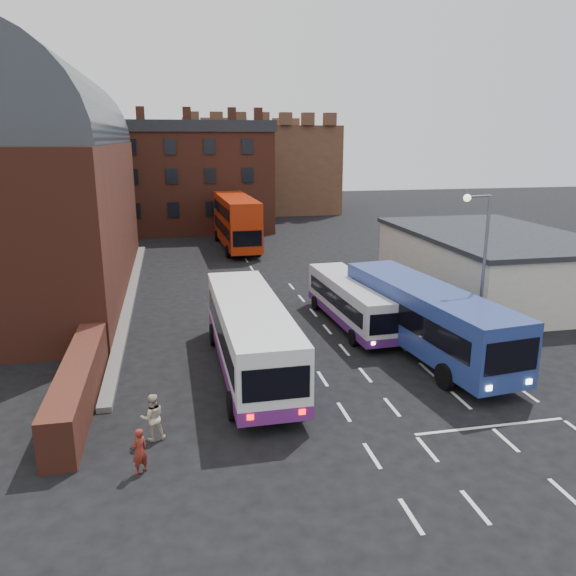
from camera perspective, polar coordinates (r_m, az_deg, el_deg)
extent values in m
plane|color=black|center=(23.28, 5.11, -11.55)|extent=(180.00, 180.00, 0.00)
cube|color=#602B1E|center=(42.28, -24.48, 6.35)|extent=(12.00, 28.00, 10.00)
cylinder|color=#1E2328|center=(41.94, -25.23, 13.10)|extent=(12.00, 26.00, 12.00)
cube|color=#602B1E|center=(24.19, -20.49, -9.09)|extent=(1.20, 10.00, 1.80)
cube|color=beige|center=(40.85, 19.87, 2.26)|extent=(10.00, 16.00, 4.00)
cube|color=#282B30|center=(40.47, 20.14, 5.16)|extent=(10.40, 16.40, 0.30)
cube|color=brown|center=(66.07, -11.71, 10.46)|extent=(22.00, 10.00, 11.00)
cube|color=brown|center=(86.87, -3.71, 12.09)|extent=(22.00, 22.00, 12.00)
cube|color=white|center=(25.43, -3.86, -4.46)|extent=(2.88, 12.13, 2.75)
cube|color=black|center=(25.37, -3.87, -4.11)|extent=(2.93, 10.93, 0.99)
cylinder|color=black|center=(29.35, -7.61, -4.71)|extent=(0.32, 1.10, 1.10)
cylinder|color=black|center=(21.88, -5.72, -11.78)|extent=(0.32, 1.10, 1.10)
cylinder|color=black|center=(29.68, -2.30, -4.36)|extent=(0.32, 1.10, 1.10)
cylinder|color=black|center=(22.31, 1.44, -11.15)|extent=(0.32, 1.10, 1.10)
cube|color=silver|center=(31.94, 6.53, -1.19)|extent=(2.69, 9.73, 2.19)
cube|color=black|center=(31.90, 6.54, -0.96)|extent=(2.69, 8.53, 0.79)
cylinder|color=black|center=(30.02, 10.53, -4.61)|extent=(0.29, 0.89, 0.88)
cylinder|color=black|center=(35.68, 6.15, -1.27)|extent=(0.29, 0.89, 0.88)
cylinder|color=black|center=(29.18, 6.62, -5.03)|extent=(0.29, 0.89, 0.88)
cylinder|color=black|center=(34.98, 2.80, -1.53)|extent=(0.29, 0.89, 0.88)
cube|color=navy|center=(28.41, 13.79, -2.68)|extent=(4.28, 12.61, 2.81)
cube|color=black|center=(28.36, 13.81, -2.35)|extent=(4.19, 11.43, 1.01)
cylinder|color=black|center=(26.70, 20.70, -7.61)|extent=(0.45, 1.15, 1.12)
cylinder|color=black|center=(33.09, 11.69, -2.58)|extent=(0.45, 1.15, 1.12)
cylinder|color=black|center=(25.09, 15.64, -8.63)|extent=(0.45, 1.15, 1.12)
cylinder|color=black|center=(31.81, 7.29, -3.11)|extent=(0.45, 1.15, 1.12)
cube|color=#B22608|center=(54.28, -5.28, 6.89)|extent=(3.27, 12.57, 4.42)
cube|color=black|center=(54.37, -5.26, 6.24)|extent=(3.28, 11.37, 1.02)
cylinder|color=black|center=(51.02, -2.97, 3.89)|extent=(0.36, 1.14, 1.13)
cylinder|color=black|center=(59.16, -4.51, 5.41)|extent=(0.36, 1.14, 1.13)
cylinder|color=black|center=(50.58, -6.14, 3.73)|extent=(0.36, 1.14, 1.13)
cylinder|color=black|center=(58.78, -7.25, 5.27)|extent=(0.36, 1.14, 1.13)
cylinder|color=slate|center=(29.11, 19.21, 1.23)|extent=(0.15, 0.15, 7.74)
cylinder|color=slate|center=(28.05, 18.83, 8.81)|extent=(1.35, 0.34, 0.10)
sphere|color=#FFF2CC|center=(27.62, 17.74, 8.71)|extent=(0.35, 0.35, 0.35)
imported|color=maroon|center=(19.13, -14.87, -15.71)|extent=(0.67, 0.64, 1.55)
imported|color=beige|center=(20.84, -13.60, -12.63)|extent=(0.94, 0.79, 1.73)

